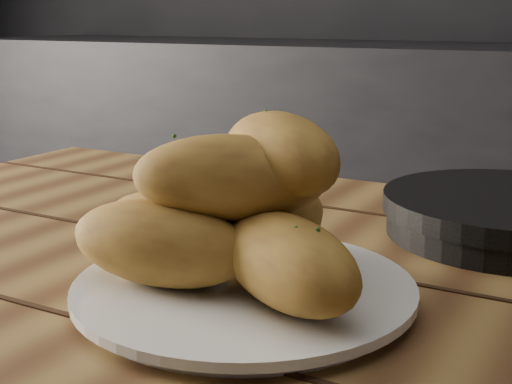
# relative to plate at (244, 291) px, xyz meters

# --- Properties ---
(counter) EXTENTS (2.80, 0.60, 0.90)m
(counter) POSITION_rel_plate_xyz_m (-0.48, 1.56, -0.31)
(counter) COLOR black
(counter) RESTS_ON ground
(plate) EXTENTS (0.28, 0.28, 0.02)m
(plate) POSITION_rel_plate_xyz_m (0.00, 0.00, 0.00)
(plate) COLOR silver
(plate) RESTS_ON table
(bread_rolls) EXTENTS (0.29, 0.23, 0.14)m
(bread_rolls) POSITION_rel_plate_xyz_m (-0.01, -0.00, 0.06)
(bread_rolls) COLOR #AD8230
(bread_rolls) RESTS_ON plate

